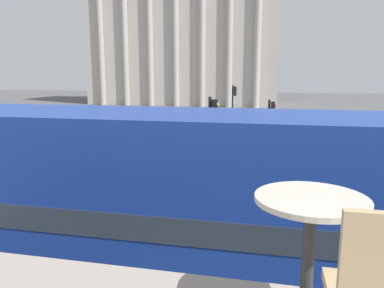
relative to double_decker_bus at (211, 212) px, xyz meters
The scene contains 10 objects.
double_decker_bus is the anchor object (origin of this frame).
cafe_dining_table 5.07m from the double_decker_bus, 74.34° to the right, with size 0.60×0.60×0.73m.
plaza_building_left 57.18m from the double_decker_bus, 103.83° to the left, with size 30.53×11.96×26.47m.
traffic_light_near 7.46m from the double_decker_bus, 99.23° to the left, with size 0.42×0.24×4.02m.
traffic_light_mid 12.90m from the double_decker_bus, 85.80° to the left, with size 0.42×0.24×3.58m.
traffic_light_far 21.93m from the double_decker_bus, 94.95° to the left, with size 0.42×0.24×4.03m.
car_navy 12.84m from the double_decker_bus, 101.51° to the left, with size 4.20×1.93×1.35m.
car_maroon 15.20m from the double_decker_bus, 74.78° to the left, with size 4.20×1.93×1.35m.
pedestrian_blue 22.78m from the double_decker_bus, 76.68° to the left, with size 0.32×0.32×1.68m.
pedestrian_yellow 20.22m from the double_decker_bus, 80.29° to the left, with size 0.32×0.32×1.75m.
Camera 1 is at (0.46, -2.34, 4.86)m, focal length 35.00 mm.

